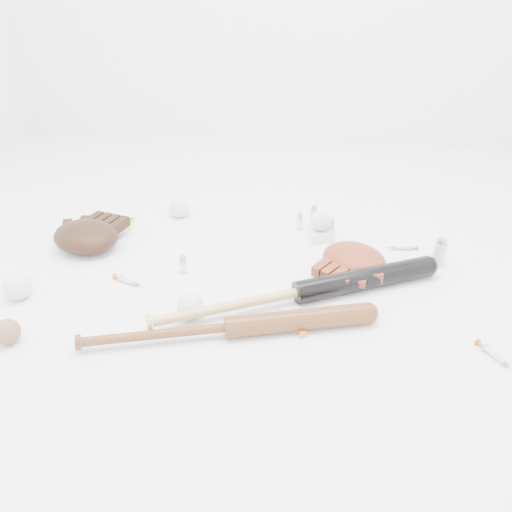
# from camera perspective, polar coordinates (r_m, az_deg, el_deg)

# --- Properties ---
(bat_dark) EXTENTS (0.90, 0.48, 0.07)m
(bat_dark) POSITION_cam_1_polar(r_m,az_deg,el_deg) (1.51, 4.96, -4.14)
(bat_dark) COLOR black
(bat_dark) RESTS_ON ground
(bat_wood) EXTENTS (0.83, 0.29, 0.06)m
(bat_wood) POSITION_cam_1_polar(r_m,az_deg,el_deg) (1.38, -3.20, -8.13)
(bat_wood) COLOR brown
(bat_wood) RESTS_ON ground
(glove_dark) EXTENTS (0.35, 0.35, 0.10)m
(glove_dark) POSITION_cam_1_polar(r_m,az_deg,el_deg) (1.89, -18.88, 2.17)
(glove_dark) COLOR black
(glove_dark) RESTS_ON ground
(glove_tan) EXTENTS (0.36, 0.36, 0.09)m
(glove_tan) POSITION_cam_1_polar(r_m,az_deg,el_deg) (1.68, 11.15, -0.36)
(glove_tan) COLOR maroon
(glove_tan) RESTS_ON ground
(trading_card) EXTENTS (0.08, 0.11, 0.01)m
(trading_card) POSITION_cam_1_polar(r_m,az_deg,el_deg) (2.05, -14.82, 3.62)
(trading_card) COLOR yellow
(trading_card) RESTS_ON ground
(pedestal) EXTENTS (0.09, 0.09, 0.04)m
(pedestal) POSITION_cam_1_polar(r_m,az_deg,el_deg) (1.87, 7.32, 2.43)
(pedestal) COLOR white
(pedestal) RESTS_ON ground
(baseball_on_pedestal) EXTENTS (0.08, 0.08, 0.08)m
(baseball_on_pedestal) POSITION_cam_1_polar(r_m,az_deg,el_deg) (1.85, 7.44, 4.08)
(baseball_on_pedestal) COLOR silver
(baseball_on_pedestal) RESTS_ON pedestal
(baseball_left) EXTENTS (0.08, 0.08, 0.08)m
(baseball_left) POSITION_cam_1_polar(r_m,az_deg,el_deg) (1.69, -25.63, -3.18)
(baseball_left) COLOR silver
(baseball_left) RESTS_ON ground
(baseball_upper) EXTENTS (0.08, 0.08, 0.08)m
(baseball_upper) POSITION_cam_1_polar(r_m,az_deg,el_deg) (2.05, -8.78, 5.48)
(baseball_upper) COLOR silver
(baseball_upper) RESTS_ON ground
(baseball_mid) EXTENTS (0.08, 0.08, 0.08)m
(baseball_mid) POSITION_cam_1_polar(r_m,az_deg,el_deg) (1.46, -7.50, -5.63)
(baseball_mid) COLOR silver
(baseball_mid) RESTS_ON ground
(baseball_aged) EXTENTS (0.07, 0.07, 0.07)m
(baseball_aged) POSITION_cam_1_polar(r_m,az_deg,el_deg) (1.52, -26.58, -7.75)
(baseball_aged) COLOR brown
(baseball_aged) RESTS_ON ground
(syringe_0) EXTENTS (0.14, 0.08, 0.02)m
(syringe_0) POSITION_cam_1_polar(r_m,az_deg,el_deg) (1.66, -14.39, -2.80)
(syringe_0) COLOR #ADBCC6
(syringe_0) RESTS_ON ground
(syringe_1) EXTENTS (0.12, 0.16, 0.02)m
(syringe_1) POSITION_cam_1_polar(r_m,az_deg,el_deg) (1.44, 3.95, -7.43)
(syringe_1) COLOR #ADBCC6
(syringe_1) RESTS_ON ground
(syringe_2) EXTENTS (0.10, 0.15, 0.02)m
(syringe_2) POSITION_cam_1_polar(r_m,az_deg,el_deg) (1.75, 8.23, -0.18)
(syringe_2) COLOR #ADBCC6
(syringe_2) RESTS_ON ground
(syringe_3) EXTENTS (0.09, 0.13, 0.02)m
(syringe_3) POSITION_cam_1_polar(r_m,az_deg,el_deg) (1.47, 25.62, -10.19)
(syringe_3) COLOR #ADBCC6
(syringe_3) RESTS_ON ground
(syringe_4) EXTENTS (0.13, 0.03, 0.02)m
(syringe_4) POSITION_cam_1_polar(r_m,az_deg,el_deg) (1.87, 16.34, 0.91)
(syringe_4) COLOR #ADBCC6
(syringe_4) RESTS_ON ground
(vial_0) EXTENTS (0.03, 0.03, 0.07)m
(vial_0) POSITION_cam_1_polar(r_m,az_deg,el_deg) (1.94, 5.02, 3.95)
(vial_0) COLOR #B0BAC1
(vial_0) RESTS_ON ground
(vial_1) EXTENTS (0.03, 0.03, 0.07)m
(vial_1) POSITION_cam_1_polar(r_m,az_deg,el_deg) (1.99, 6.63, 4.72)
(vial_1) COLOR #B0BAC1
(vial_1) RESTS_ON ground
(vial_2) EXTENTS (0.03, 0.03, 0.07)m
(vial_2) POSITION_cam_1_polar(r_m,az_deg,el_deg) (1.90, 8.52, 3.18)
(vial_2) COLOR #B0BAC1
(vial_2) RESTS_ON ground
(vial_3) EXTENTS (0.04, 0.04, 0.10)m
(vial_3) POSITION_cam_1_polar(r_m,az_deg,el_deg) (1.80, 20.24, 0.41)
(vial_3) COLOR #B0BAC1
(vial_3) RESTS_ON ground
(vial_4) EXTENTS (0.03, 0.03, 0.06)m
(vial_4) POSITION_cam_1_polar(r_m,az_deg,el_deg) (1.67, -8.33, -0.97)
(vial_4) COLOR #B0BAC1
(vial_4) RESTS_ON ground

